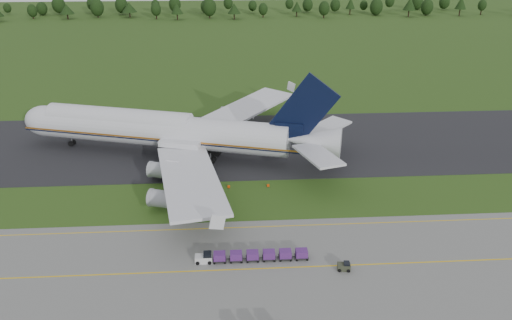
{
  "coord_description": "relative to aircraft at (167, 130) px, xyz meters",
  "views": [
    {
      "loc": [
        0.43,
        -85.25,
        48.29
      ],
      "look_at": [
        5.85,
        2.0,
        7.61
      ],
      "focal_mm": 35.0,
      "sensor_mm": 36.0,
      "label": 1
    }
  ],
  "objects": [
    {
      "name": "aircraft",
      "position": [
        0.0,
        0.0,
        0.0
      ],
      "size": [
        77.12,
        72.18,
        21.63
      ],
      "color": "silver",
      "rests_on": "ground"
    },
    {
      "name": "ground",
      "position": [
        13.45,
        -22.6,
        -6.18
      ],
      "size": [
        600.0,
        600.0,
        0.0
      ],
      "primitive_type": "plane",
      "color": "#294815",
      "rests_on": "ground"
    },
    {
      "name": "tree_line",
      "position": [
        4.06,
        197.05,
        -0.17
      ],
      "size": [
        525.12,
        20.78,
        11.88
      ],
      "color": "black",
      "rests_on": "ground"
    },
    {
      "name": "edge_markers",
      "position": [
        13.9,
        -17.51,
        -5.9
      ],
      "size": [
        16.69,
        0.3,
        0.6
      ],
      "color": "#E84007",
      "rests_on": "ground"
    },
    {
      "name": "utility_cart",
      "position": [
        31.41,
        -45.7,
        -5.58
      ],
      "size": [
        2.11,
        1.43,
        1.09
      ],
      "color": "#323625",
      "rests_on": "apron"
    },
    {
      "name": "taxiway",
      "position": [
        13.45,
        5.4,
        -6.14
      ],
      "size": [
        300.0,
        40.0,
        0.08
      ],
      "primitive_type": "cube",
      "color": "black",
      "rests_on": "ground"
    },
    {
      "name": "apron_markings",
      "position": [
        13.45,
        -49.58,
        -6.11
      ],
      "size": [
        300.0,
        30.2,
        0.01
      ],
      "color": "yellow",
      "rests_on": "apron"
    },
    {
      "name": "baggage_train",
      "position": [
        17.07,
        -42.31,
        -5.26
      ],
      "size": [
        18.09,
        1.64,
        1.58
      ],
      "color": "silver",
      "rests_on": "apron"
    }
  ]
}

